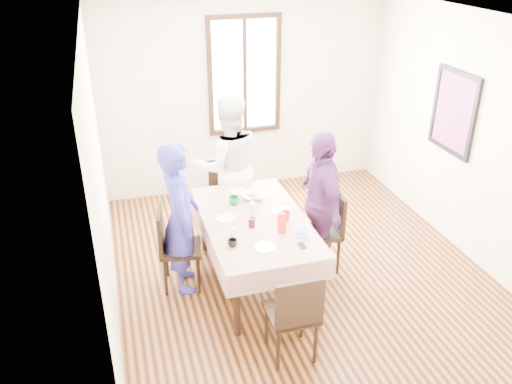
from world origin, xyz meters
TOP-DOWN VIEW (x-y plane):
  - ground at (0.00, 0.00)m, footprint 4.50×4.50m
  - back_wall at (0.00, 2.25)m, footprint 4.00×0.00m
  - right_wall at (2.00, 0.00)m, footprint 0.00×4.50m
  - window_frame at (0.00, 2.23)m, footprint 1.02×0.06m
  - window_pane at (0.00, 2.24)m, footprint 0.90×0.02m
  - art_poster at (1.98, 0.30)m, footprint 0.04×0.76m
  - dining_table at (-0.54, -0.13)m, footprint 0.91×1.66m
  - tablecloth at (-0.54, -0.13)m, footprint 1.03×1.78m
  - chair_left at (-1.30, 0.03)m, footprint 0.48×0.48m
  - chair_right at (0.22, -0.08)m, footprint 0.45×0.45m
  - chair_far at (-0.54, 1.02)m, footprint 0.42×0.42m
  - chair_near at (-0.54, -1.27)m, footprint 0.42×0.42m
  - person_left at (-1.28, 0.03)m, footprint 0.42×0.61m
  - person_far at (-0.54, 1.00)m, footprint 0.87×0.68m
  - person_right at (0.20, -0.08)m, footprint 0.42×0.96m
  - mug_black at (-0.88, -0.57)m, footprint 0.12×0.12m
  - mug_flag at (-0.24, -0.24)m, footprint 0.15×0.15m
  - mug_green at (-0.66, 0.26)m, footprint 0.14×0.14m
  - serving_bowl at (-0.43, 0.31)m, footprint 0.32×0.32m
  - juice_carton at (-0.35, -0.45)m, footprint 0.07×0.07m
  - butter_tub at (-0.19, -0.57)m, footprint 0.10×0.10m
  - jam_jar at (-0.61, -0.27)m, footprint 0.07×0.07m
  - drinking_glass at (-0.82, -0.39)m, footprint 0.06×0.06m
  - smartphone at (-0.25, -0.75)m, footprint 0.06×0.12m
  - flower_vase at (-0.53, -0.05)m, footprint 0.07×0.07m
  - plate_left at (-0.83, -0.03)m, footprint 0.20×0.20m
  - plate_right at (-0.22, -0.05)m, footprint 0.20×0.20m
  - plate_far at (-0.53, 0.54)m, footprint 0.20×0.20m
  - plate_near at (-0.60, -0.68)m, footprint 0.20×0.20m
  - butter_lid at (-0.19, -0.57)m, footprint 0.12×0.12m
  - flower_bunch at (-0.53, -0.05)m, footprint 0.09×0.09m

SIDE VIEW (x-z plane):
  - ground at x=0.00m, z-range 0.00..0.00m
  - dining_table at x=-0.54m, z-range 0.00..0.75m
  - chair_left at x=-1.30m, z-range 0.00..0.91m
  - chair_right at x=0.22m, z-range 0.00..0.91m
  - chair_far at x=-0.54m, z-range 0.00..0.91m
  - chair_near at x=-0.54m, z-range 0.00..0.91m
  - tablecloth at x=-0.54m, z-range 0.75..0.76m
  - smartphone at x=-0.25m, z-range 0.76..0.77m
  - plate_left at x=-0.83m, z-range 0.76..0.77m
  - plate_right at x=-0.22m, z-range 0.76..0.77m
  - plate_far at x=-0.53m, z-range 0.76..0.77m
  - plate_near at x=-0.60m, z-range 0.76..0.77m
  - butter_tub at x=-0.19m, z-range 0.76..0.81m
  - serving_bowl at x=-0.43m, z-range 0.76..0.82m
  - mug_black at x=-0.88m, z-range 0.76..0.84m
  - drinking_glass at x=-0.82m, z-range 0.76..0.85m
  - mug_green at x=-0.66m, z-range 0.76..0.85m
  - jam_jar at x=-0.61m, z-range 0.76..0.86m
  - person_left at x=-1.28m, z-range 0.00..1.62m
  - mug_flag at x=-0.24m, z-range 0.76..0.86m
  - person_right at x=0.20m, z-range 0.00..1.62m
  - butter_lid at x=-0.19m, z-range 0.81..0.83m
  - flower_vase at x=-0.53m, z-range 0.76..0.91m
  - juice_carton at x=-0.35m, z-range 0.76..0.97m
  - person_far at x=-0.54m, z-range 0.00..1.76m
  - flower_bunch at x=-0.53m, z-range 0.91..1.01m
  - back_wall at x=0.00m, z-range -0.65..3.35m
  - right_wall at x=2.00m, z-range -0.90..3.60m
  - art_poster at x=1.98m, z-range 1.07..2.03m
  - window_frame at x=0.00m, z-range 0.84..2.46m
  - window_pane at x=0.00m, z-range 0.90..2.40m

